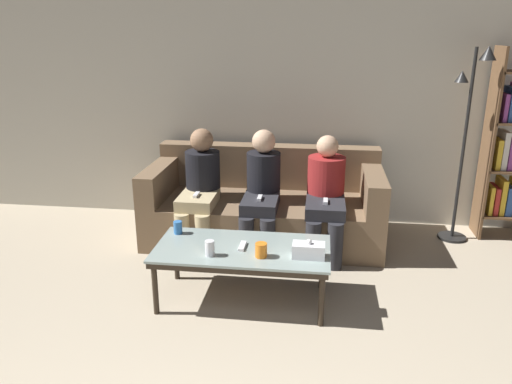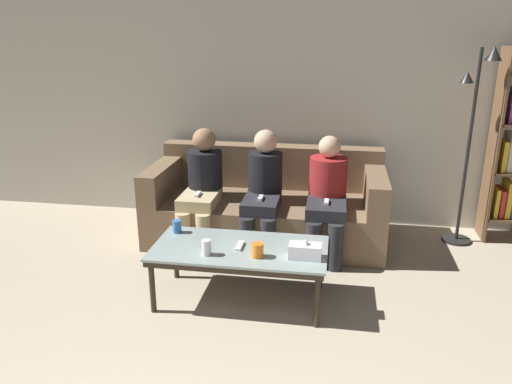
{
  "view_description": "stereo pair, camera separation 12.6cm",
  "coord_description": "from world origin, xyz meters",
  "px_view_note": "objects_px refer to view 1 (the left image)",
  "views": [
    {
      "loc": [
        0.5,
        -0.8,
        1.9
      ],
      "look_at": [
        0.0,
        2.98,
        0.65
      ],
      "focal_mm": 35.0,
      "sensor_mm": 36.0,
      "label": 1
    },
    {
      "loc": [
        0.62,
        -0.78,
        1.9
      ],
      "look_at": [
        0.0,
        2.98,
        0.65
      ],
      "focal_mm": 35.0,
      "sensor_mm": 36.0,
      "label": 2
    }
  ],
  "objects_px": {
    "cup_far_center": "(261,250)",
    "game_remote": "(242,246)",
    "seated_person_mid_left": "(262,188)",
    "seated_person_mid_right": "(326,192)",
    "seated_person_left_end": "(200,185)",
    "couch": "(265,207)",
    "coffee_table": "(242,252)",
    "cup_near_left": "(210,248)",
    "standing_lamp": "(468,125)",
    "cup_near_right": "(178,227)",
    "tissue_box": "(309,250)"
  },
  "relations": [
    {
      "from": "cup_far_center",
      "to": "game_remote",
      "type": "height_order",
      "value": "cup_far_center"
    },
    {
      "from": "seated_person_mid_left",
      "to": "seated_person_mid_right",
      "type": "bearing_deg",
      "value": -0.23
    },
    {
      "from": "seated_person_left_end",
      "to": "couch",
      "type": "bearing_deg",
      "value": 21.96
    },
    {
      "from": "seated_person_mid_left",
      "to": "coffee_table",
      "type": "bearing_deg",
      "value": -91.35
    },
    {
      "from": "cup_near_left",
      "to": "coffee_table",
      "type": "bearing_deg",
      "value": 38.9
    },
    {
      "from": "game_remote",
      "to": "seated_person_mid_right",
      "type": "distance_m",
      "value": 1.14
    },
    {
      "from": "seated_person_mid_left",
      "to": "standing_lamp",
      "type": "bearing_deg",
      "value": 13.09
    },
    {
      "from": "coffee_table",
      "to": "seated_person_mid_left",
      "type": "relative_size",
      "value": 1.17
    },
    {
      "from": "cup_near_left",
      "to": "seated_person_mid_left",
      "type": "distance_m",
      "value": 1.16
    },
    {
      "from": "coffee_table",
      "to": "standing_lamp",
      "type": "relative_size",
      "value": 0.7
    },
    {
      "from": "cup_far_center",
      "to": "standing_lamp",
      "type": "relative_size",
      "value": 0.06
    },
    {
      "from": "coffee_table",
      "to": "cup_near_right",
      "type": "height_order",
      "value": "cup_near_right"
    },
    {
      "from": "tissue_box",
      "to": "cup_far_center",
      "type": "bearing_deg",
      "value": -173.54
    },
    {
      "from": "seated_person_mid_left",
      "to": "seated_person_left_end",
      "type": "bearing_deg",
      "value": 179.03
    },
    {
      "from": "coffee_table",
      "to": "cup_far_center",
      "type": "relative_size",
      "value": 12.47
    },
    {
      "from": "cup_near_left",
      "to": "seated_person_mid_left",
      "type": "xyz_separation_m",
      "value": [
        0.22,
        1.13,
        0.08
      ]
    },
    {
      "from": "standing_lamp",
      "to": "seated_person_mid_left",
      "type": "distance_m",
      "value": 1.91
    },
    {
      "from": "seated_person_left_end",
      "to": "game_remote",
      "type": "bearing_deg",
      "value": -61.25
    },
    {
      "from": "couch",
      "to": "cup_near_left",
      "type": "xyz_separation_m",
      "value": [
        -0.22,
        -1.37,
        0.18
      ]
    },
    {
      "from": "cup_near_left",
      "to": "seated_person_left_end",
      "type": "relative_size",
      "value": 0.1
    },
    {
      "from": "cup_near_left",
      "to": "seated_person_left_end",
      "type": "distance_m",
      "value": 1.19
    },
    {
      "from": "cup_near_right",
      "to": "seated_person_mid_right",
      "type": "height_order",
      "value": "seated_person_mid_right"
    },
    {
      "from": "cup_near_right",
      "to": "cup_far_center",
      "type": "xyz_separation_m",
      "value": [
        0.67,
        -0.32,
        0.0
      ]
    },
    {
      "from": "couch",
      "to": "standing_lamp",
      "type": "distance_m",
      "value": 1.97
    },
    {
      "from": "cup_far_center",
      "to": "couch",
      "type": "bearing_deg",
      "value": 95.46
    },
    {
      "from": "cup_near_right",
      "to": "couch",
      "type": "bearing_deg",
      "value": 61.87
    },
    {
      "from": "cup_far_center",
      "to": "seated_person_mid_left",
      "type": "bearing_deg",
      "value": 96.61
    },
    {
      "from": "cup_near_left",
      "to": "seated_person_mid_right",
      "type": "height_order",
      "value": "seated_person_mid_right"
    },
    {
      "from": "tissue_box",
      "to": "standing_lamp",
      "type": "height_order",
      "value": "standing_lamp"
    },
    {
      "from": "coffee_table",
      "to": "seated_person_mid_left",
      "type": "height_order",
      "value": "seated_person_mid_left"
    },
    {
      "from": "standing_lamp",
      "to": "seated_person_left_end",
      "type": "relative_size",
      "value": 1.68
    },
    {
      "from": "cup_near_right",
      "to": "seated_person_mid_left",
      "type": "height_order",
      "value": "seated_person_mid_left"
    },
    {
      "from": "coffee_table",
      "to": "cup_near_left",
      "type": "bearing_deg",
      "value": -141.1
    },
    {
      "from": "standing_lamp",
      "to": "seated_person_mid_left",
      "type": "height_order",
      "value": "standing_lamp"
    },
    {
      "from": "seated_person_left_end",
      "to": "seated_person_mid_left",
      "type": "distance_m",
      "value": 0.56
    },
    {
      "from": "coffee_table",
      "to": "tissue_box",
      "type": "height_order",
      "value": "tissue_box"
    },
    {
      "from": "cup_far_center",
      "to": "seated_person_mid_right",
      "type": "height_order",
      "value": "seated_person_mid_right"
    },
    {
      "from": "cup_near_left",
      "to": "cup_near_right",
      "type": "distance_m",
      "value": 0.47
    },
    {
      "from": "cup_near_left",
      "to": "standing_lamp",
      "type": "xyz_separation_m",
      "value": [
        2.01,
        1.55,
        0.61
      ]
    },
    {
      "from": "coffee_table",
      "to": "cup_far_center",
      "type": "xyz_separation_m",
      "value": [
        0.15,
        -0.14,
        0.09
      ]
    },
    {
      "from": "couch",
      "to": "seated_person_mid_left",
      "type": "xyz_separation_m",
      "value": [
        0.0,
        -0.24,
        0.26
      ]
    },
    {
      "from": "coffee_table",
      "to": "tissue_box",
      "type": "xyz_separation_m",
      "value": [
        0.47,
        -0.1,
        0.09
      ]
    },
    {
      "from": "cup_far_center",
      "to": "seated_person_mid_right",
      "type": "bearing_deg",
      "value": 68.61
    },
    {
      "from": "cup_near_right",
      "to": "tissue_box",
      "type": "xyz_separation_m",
      "value": [
        0.99,
        -0.29,
        0.0
      ]
    },
    {
      "from": "coffee_table",
      "to": "tissue_box",
      "type": "bearing_deg",
      "value": -11.92
    },
    {
      "from": "seated_person_mid_left",
      "to": "seated_person_mid_right",
      "type": "distance_m",
      "value": 0.56
    },
    {
      "from": "game_remote",
      "to": "seated_person_mid_right",
      "type": "xyz_separation_m",
      "value": [
        0.58,
        0.97,
        0.11
      ]
    },
    {
      "from": "tissue_box",
      "to": "cup_near_left",
      "type": "bearing_deg",
      "value": -174.77
    },
    {
      "from": "coffee_table",
      "to": "tissue_box",
      "type": "relative_size",
      "value": 5.64
    },
    {
      "from": "couch",
      "to": "cup_far_center",
      "type": "bearing_deg",
      "value": -84.54
    }
  ]
}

